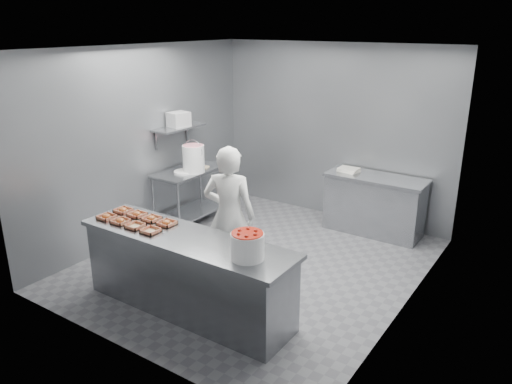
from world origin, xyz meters
TOP-DOWN VIEW (x-y plane):
  - floor at (0.00, 0.00)m, footprint 4.50×4.50m
  - ceiling at (0.00, 0.00)m, footprint 4.50×4.50m
  - wall_back at (0.00, 2.25)m, footprint 4.00×0.04m
  - wall_left at (-2.00, 0.00)m, footprint 0.04×4.50m
  - wall_right at (2.00, 0.00)m, footprint 0.04×4.50m
  - service_counter at (0.00, -1.35)m, footprint 2.60×0.70m
  - prep_table at (-1.65, 0.60)m, footprint 0.60×1.20m
  - back_counter at (0.90, 1.90)m, footprint 1.50×0.60m
  - wall_shelf at (-1.82, 0.60)m, footprint 0.35×0.90m
  - tray_0 at (-1.11, -1.48)m, footprint 0.19×0.18m
  - tray_1 at (-0.87, -1.48)m, footprint 0.19×0.18m
  - tray_2 at (-0.63, -1.48)m, footprint 0.19×0.18m
  - tray_3 at (-0.39, -1.48)m, footprint 0.19×0.18m
  - tray_4 at (-1.11, -1.22)m, footprint 0.19×0.18m
  - tray_5 at (-0.87, -1.22)m, footprint 0.19×0.18m
  - tray_6 at (-0.63, -1.22)m, footprint 0.19×0.18m
  - tray_7 at (-0.39, -1.22)m, footprint 0.19×0.18m
  - worker at (-0.02, -0.54)m, footprint 0.74×0.62m
  - strawberry_tub at (0.86, -1.41)m, footprint 0.33×0.33m
  - glaze_bucket at (-1.51, 0.55)m, footprint 0.35×0.33m
  - bucket_lid at (-1.62, 0.45)m, footprint 0.41×0.41m
  - rag at (-1.55, 0.83)m, footprint 0.16×0.15m
  - appliance at (-1.82, 0.60)m, footprint 0.31×0.34m
  - paper_stack at (0.45, 1.90)m, footprint 0.33×0.26m

SIDE VIEW (x-z plane):
  - floor at x=0.00m, z-range 0.00..0.00m
  - back_counter at x=0.90m, z-range 0.00..0.90m
  - service_counter at x=0.00m, z-range 0.00..0.90m
  - prep_table at x=-1.65m, z-range 0.14..1.04m
  - worker at x=-0.02m, z-range 0.00..1.73m
  - rag at x=-1.55m, z-range 0.90..0.92m
  - bucket_lid at x=-1.62m, z-range 0.90..0.92m
  - tray_2 at x=-0.63m, z-range 0.90..0.94m
  - tray_3 at x=-0.39m, z-range 0.90..0.94m
  - tray_0 at x=-1.11m, z-range 0.89..0.95m
  - tray_1 at x=-0.87m, z-range 0.89..0.95m
  - tray_4 at x=-1.11m, z-range 0.89..0.95m
  - tray_5 at x=-0.87m, z-range 0.89..0.95m
  - tray_6 at x=-0.63m, z-range 0.89..0.95m
  - tray_7 at x=-0.39m, z-range 0.89..0.95m
  - paper_stack at x=0.45m, z-range 0.90..0.96m
  - strawberry_tub at x=0.86m, z-range 0.91..1.18m
  - glaze_bucket at x=-1.51m, z-range 0.87..1.38m
  - wall_back at x=0.00m, z-range 0.00..2.80m
  - wall_left at x=-2.00m, z-range 0.00..2.80m
  - wall_right at x=2.00m, z-range 0.00..2.80m
  - wall_shelf at x=-1.82m, z-range 1.54..1.56m
  - appliance at x=-1.82m, z-range 1.56..1.79m
  - ceiling at x=0.00m, z-range 2.80..2.80m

